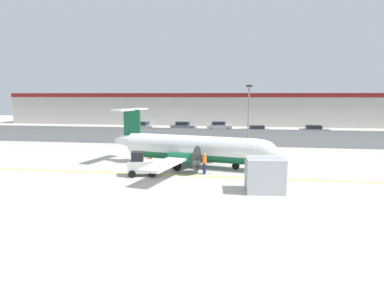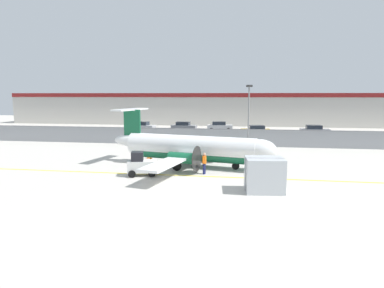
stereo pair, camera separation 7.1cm
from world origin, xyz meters
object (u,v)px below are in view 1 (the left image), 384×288
object	(u,v)px
traffic_cone_near_right	(148,155)
parked_car_2	(219,126)
traffic_cone_near_left	(194,160)
traffic_cone_far_left	(151,157)
commuter_airplane	(193,148)
baggage_tug	(142,165)
apron_light_pole	(248,112)
cargo_container	(265,175)
parked_car_0	(142,126)
ground_crew_worker	(204,162)
parked_car_3	(256,131)
parked_car_4	(314,130)
parked_car_1	(183,127)

from	to	relation	value
traffic_cone_near_right	parked_car_2	distance (m)	26.08
traffic_cone_near_left	traffic_cone_far_left	xyz separation A→B (m)	(-4.21, 0.57, 0.00)
commuter_airplane	baggage_tug	xyz separation A→B (m)	(-3.40, -4.15, -0.75)
traffic_cone_near_right	apron_light_pole	world-z (taller)	apron_light_pole
cargo_container	parked_car_0	xyz separation A→B (m)	(-18.41, 33.30, -0.21)
ground_crew_worker	cargo_container	xyz separation A→B (m)	(4.42, -4.26, 0.15)
baggage_tug	parked_car_0	distance (m)	31.73
baggage_tug	parked_car_3	world-z (taller)	baggage_tug
traffic_cone_near_left	parked_car_4	bearing A→B (deg)	56.92
cargo_container	traffic_cone_near_right	bearing A→B (deg)	130.64
traffic_cone_near_left	parked_car_2	distance (m)	27.31
ground_crew_worker	traffic_cone_far_left	world-z (taller)	ground_crew_worker
parked_car_0	parked_car_1	size ratio (longest dim) A/B	1.02
cargo_container	commuter_airplane	bearing A→B (deg)	122.97
parked_car_3	commuter_airplane	bearing A→B (deg)	67.95
baggage_tug	traffic_cone_near_right	bearing A→B (deg)	87.60
traffic_cone_near_right	parked_car_0	distance (m)	24.49
commuter_airplane	parked_car_2	bearing A→B (deg)	102.33
traffic_cone_near_left	apron_light_pole	bearing A→B (deg)	58.69
traffic_cone_near_right	parked_car_3	world-z (taller)	parked_car_3
parked_car_1	parked_car_4	size ratio (longest dim) A/B	1.02
ground_crew_worker	parked_car_3	world-z (taller)	same
parked_car_1	parked_car_3	size ratio (longest dim) A/B	0.98
parked_car_0	parked_car_4	xyz separation A→B (m)	(27.34, -2.22, 0.00)
parked_car_2	parked_car_4	world-z (taller)	same
traffic_cone_near_right	traffic_cone_far_left	xyz separation A→B (m)	(0.58, -1.16, 0.00)
commuter_airplane	baggage_tug	bearing A→B (deg)	-116.69
ground_crew_worker	traffic_cone_near_left	distance (m)	4.39
traffic_cone_near_left	apron_light_pole	xyz separation A→B (m)	(4.91, 8.06, 3.99)
parked_car_2	traffic_cone_far_left	bearing A→B (deg)	-103.70
commuter_airplane	apron_light_pole	xyz separation A→B (m)	(4.78, 9.30, 2.70)
commuter_airplane	ground_crew_worker	world-z (taller)	commuter_airplane
parked_car_0	parked_car_4	size ratio (longest dim) A/B	1.04
traffic_cone_near_left	parked_car_2	world-z (taller)	parked_car_2
parked_car_2	parked_car_3	size ratio (longest dim) A/B	0.99
parked_car_1	parked_car_3	bearing A→B (deg)	-19.06
cargo_container	traffic_cone_far_left	distance (m)	13.48
traffic_cone_near_left	traffic_cone_far_left	distance (m)	4.24
commuter_airplane	traffic_cone_near_left	distance (m)	1.79
traffic_cone_far_left	apron_light_pole	distance (m)	12.46
commuter_airplane	apron_light_pole	size ratio (longest dim) A/B	2.20
baggage_tug	traffic_cone_far_left	xyz separation A→B (m)	(-0.94, 5.96, -0.54)
commuter_airplane	apron_light_pole	distance (m)	10.80
ground_crew_worker	traffic_cone_near_left	size ratio (longest dim) A/B	2.66
commuter_airplane	traffic_cone_near_left	bearing A→B (deg)	108.58
parked_car_1	parked_car_2	xyz separation A→B (m)	(5.91, 1.39, 0.00)
commuter_airplane	parked_car_0	world-z (taller)	commuter_airplane
cargo_container	traffic_cone_far_left	bearing A→B (deg)	132.54
ground_crew_worker	parked_car_0	size ratio (longest dim) A/B	0.39
traffic_cone_far_left	cargo_container	bearing A→B (deg)	-41.48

